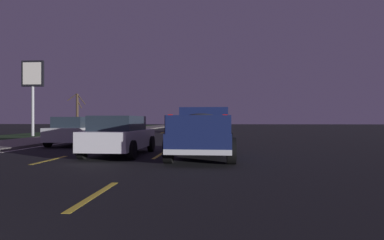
# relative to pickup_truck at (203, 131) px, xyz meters

# --- Properties ---
(ground) EXTENTS (144.00, 144.00, 0.00)m
(ground) POSITION_rel_pickup_truck_xyz_m (15.91, 3.50, -0.98)
(ground) COLOR black
(sidewalk_shoulder) EXTENTS (108.00, 4.00, 0.12)m
(sidewalk_shoulder) POSITION_rel_pickup_truck_xyz_m (15.91, 10.95, -0.92)
(sidewalk_shoulder) COLOR slate
(sidewalk_shoulder) RESTS_ON ground
(grass_verge) EXTENTS (108.00, 6.00, 0.01)m
(grass_verge) POSITION_rel_pickup_truck_xyz_m (15.91, 15.95, -0.98)
(grass_verge) COLOR #1E3819
(grass_verge) RESTS_ON ground
(lane_markings) EXTENTS (108.00, 7.04, 0.01)m
(lane_markings) POSITION_rel_pickup_truck_xyz_m (18.73, 6.59, -0.98)
(lane_markings) COLOR yellow
(lane_markings) RESTS_ON ground
(pickup_truck) EXTENTS (5.46, 2.36, 1.87)m
(pickup_truck) POSITION_rel_pickup_truck_xyz_m (0.00, 0.00, 0.00)
(pickup_truck) COLOR #141E4C
(pickup_truck) RESTS_ON ground
(sedan_white) EXTENTS (4.44, 2.09, 1.54)m
(sedan_white) POSITION_rel_pickup_truck_xyz_m (0.44, 3.31, -0.20)
(sedan_white) COLOR silver
(sedan_white) RESTS_ON ground
(sedan_tan) EXTENTS (4.43, 2.07, 1.54)m
(sedan_tan) POSITION_rel_pickup_truck_xyz_m (21.30, 0.03, -0.20)
(sedan_tan) COLOR #9E845B
(sedan_tan) RESTS_ON ground
(sedan_silver) EXTENTS (4.42, 2.06, 1.54)m
(sedan_silver) POSITION_rel_pickup_truck_xyz_m (5.21, 7.11, -0.20)
(sedan_silver) COLOR #B2B5BA
(sedan_silver) RESTS_ON ground
(gas_price_sign) EXTENTS (0.27, 1.90, 6.42)m
(gas_price_sign) POSITION_rel_pickup_truck_xyz_m (14.56, 15.11, 3.81)
(gas_price_sign) COLOR #99999E
(gas_price_sign) RESTS_ON ground
(bare_tree_far) EXTENTS (0.38, 2.21, 4.44)m
(bare_tree_far) POSITION_rel_pickup_truck_xyz_m (24.23, 15.42, 1.35)
(bare_tree_far) COLOR #423323
(bare_tree_far) RESTS_ON ground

